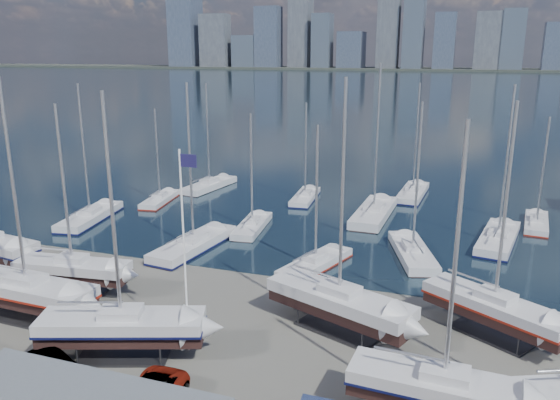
% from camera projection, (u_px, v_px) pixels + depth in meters
% --- Properties ---
extents(ground, '(1400.00, 1400.00, 0.00)m').
position_uv_depth(ground, '(222.00, 332.00, 37.28)').
color(ground, '#605E59').
rests_on(ground, ground).
extents(water, '(1400.00, 600.00, 0.40)m').
position_uv_depth(water, '(446.00, 85.00, 320.04)').
color(water, '#192E3B').
rests_on(water, ground).
extents(far_shore, '(1400.00, 80.00, 2.20)m').
position_uv_depth(far_shore, '(458.00, 70.00, 556.83)').
color(far_shore, '#2D332D').
rests_on(far_shore, ground).
extents(skyline, '(639.14, 43.80, 107.69)m').
position_uv_depth(skyline, '(453.00, 31.00, 543.64)').
color(skyline, '#475166').
rests_on(skyline, far_shore).
extents(sailboat_cradle_1, '(10.64, 3.31, 16.96)m').
position_uv_depth(sailboat_cradle_1, '(27.00, 291.00, 38.53)').
color(sailboat_cradle_1, '#2D2D33').
rests_on(sailboat_cradle_1, ground).
extents(sailboat_cradle_2, '(9.30, 3.67, 14.87)m').
position_uv_depth(sailboat_cradle_2, '(73.00, 269.00, 42.83)').
color(sailboat_cradle_2, '#2D2D33').
rests_on(sailboat_cradle_2, ground).
extents(sailboat_cradle_3, '(10.56, 6.06, 16.44)m').
position_uv_depth(sailboat_cradle_3, '(122.00, 326.00, 33.68)').
color(sailboat_cradle_3, '#2D2D33').
rests_on(sailboat_cradle_3, ground).
extents(sailboat_cradle_4, '(10.83, 6.56, 17.03)m').
position_uv_depth(sailboat_cradle_4, '(339.00, 302.00, 36.86)').
color(sailboat_cradle_4, '#2D2D33').
rests_on(sailboat_cradle_4, ground).
extents(sailboat_cradle_5, '(9.78, 3.22, 15.63)m').
position_uv_depth(sailboat_cradle_5, '(444.00, 389.00, 27.49)').
color(sailboat_cradle_5, '#2D2D33').
rests_on(sailboat_cradle_5, ground).
extents(sailboat_cradle_6, '(9.65, 7.38, 15.66)m').
position_uv_depth(sailboat_cradle_6, '(494.00, 308.00, 36.19)').
color(sailboat_cradle_6, '#2D2D33').
rests_on(sailboat_cradle_6, ground).
extents(sailboat_moored_0, '(4.67, 11.03, 15.97)m').
position_uv_depth(sailboat_moored_0, '(90.00, 218.00, 61.63)').
color(sailboat_moored_0, black).
rests_on(sailboat_moored_0, water).
extents(sailboat_moored_1, '(3.52, 8.53, 12.37)m').
position_uv_depth(sailboat_moored_1, '(160.00, 200.00, 69.16)').
color(sailboat_moored_1, black).
rests_on(sailboat_moored_1, water).
extents(sailboat_moored_2, '(4.22, 10.32, 15.14)m').
position_uv_depth(sailboat_moored_2, '(210.00, 186.00, 76.16)').
color(sailboat_moored_2, black).
rests_on(sailboat_moored_2, water).
extents(sailboat_moored_3, '(4.40, 11.40, 16.61)m').
position_uv_depth(sailboat_moored_3, '(194.00, 246.00, 52.73)').
color(sailboat_moored_3, black).
rests_on(sailboat_moored_3, water).
extents(sailboat_moored_4, '(3.40, 8.84, 13.01)m').
position_uv_depth(sailboat_moored_4, '(252.00, 227.00, 58.59)').
color(sailboat_moored_4, black).
rests_on(sailboat_moored_4, water).
extents(sailboat_moored_5, '(3.16, 8.91, 13.06)m').
position_uv_depth(sailboat_moored_5, '(305.00, 198.00, 70.21)').
color(sailboat_moored_5, black).
rests_on(sailboat_moored_5, water).
extents(sailboat_moored_6, '(5.12, 9.20, 13.26)m').
position_uv_depth(sailboat_moored_6, '(315.00, 265.00, 48.20)').
color(sailboat_moored_6, black).
rests_on(sailboat_moored_6, water).
extents(sailboat_moored_7, '(3.72, 12.13, 18.18)m').
position_uv_depth(sailboat_moored_7, '(374.00, 215.00, 62.89)').
color(sailboat_moored_7, black).
rests_on(sailboat_moored_7, water).
extents(sailboat_moored_8, '(3.47, 10.49, 15.47)m').
position_uv_depth(sailboat_moored_8, '(413.00, 194.00, 72.00)').
color(sailboat_moored_8, black).
rests_on(sailboat_moored_8, water).
extents(sailboat_moored_9, '(5.73, 10.31, 15.00)m').
position_uv_depth(sailboat_moored_9, '(412.00, 254.00, 50.71)').
color(sailboat_moored_9, black).
rests_on(sailboat_moored_9, water).
extents(sailboat_moored_10, '(4.82, 11.29, 16.34)m').
position_uv_depth(sailboat_moored_10, '(498.00, 240.00, 54.37)').
color(sailboat_moored_10, black).
rests_on(sailboat_moored_10, water).
extents(sailboat_moored_11, '(3.14, 8.57, 12.53)m').
position_uv_depth(sailboat_moored_11, '(536.00, 224.00, 59.62)').
color(sailboat_moored_11, black).
rests_on(sailboat_moored_11, water).
extents(car_b, '(4.56, 2.42, 1.43)m').
position_uv_depth(car_b, '(52.00, 366.00, 31.94)').
color(car_b, gray).
rests_on(car_b, ground).
extents(flagpole, '(1.15, 0.12, 13.04)m').
position_uv_depth(flagpole, '(185.00, 238.00, 32.96)').
color(flagpole, white).
rests_on(flagpole, ground).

